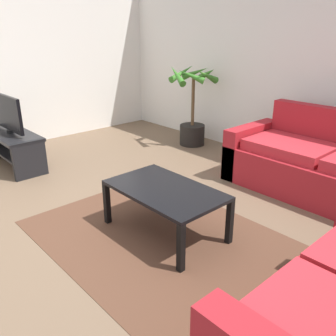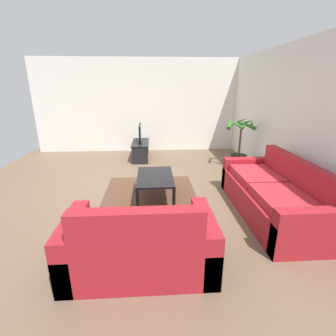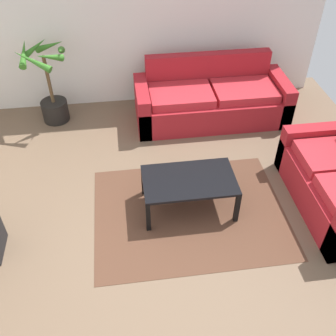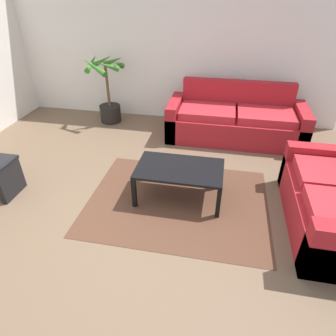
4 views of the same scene
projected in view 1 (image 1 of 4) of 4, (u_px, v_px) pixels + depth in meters
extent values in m
plane|color=brown|center=(91.00, 228.00, 3.35)|extent=(6.60, 6.60, 0.00)
cube|color=silver|center=(281.00, 59.00, 4.74)|extent=(6.00, 0.06, 2.70)
cube|color=maroon|center=(329.00, 180.00, 3.87)|extent=(2.25, 0.90, 0.42)
cube|color=maroon|center=(250.00, 149.00, 4.54)|extent=(0.18, 0.90, 0.62)
cube|color=#B8272F|center=(290.00, 147.00, 4.07)|extent=(0.90, 0.66, 0.12)
cube|color=#B8272F|center=(329.00, 325.00, 1.64)|extent=(0.66, 0.59, 0.12)
cube|color=black|center=(11.00, 134.00, 4.68)|extent=(1.10, 0.45, 0.04)
cube|color=black|center=(14.00, 151.00, 4.76)|extent=(1.02, 0.39, 0.03)
cube|color=black|center=(0.00, 141.00, 5.11)|extent=(0.06, 0.41, 0.46)
cube|color=black|center=(30.00, 160.00, 4.40)|extent=(0.06, 0.41, 0.46)
cube|color=black|center=(8.00, 113.00, 4.57)|extent=(0.80, 0.06, 0.45)
cube|color=teal|center=(9.00, 112.00, 4.59)|extent=(0.74, 0.02, 0.40)
cylinder|color=black|center=(11.00, 131.00, 4.66)|extent=(0.10, 0.10, 0.04)
cube|color=black|center=(165.00, 190.00, 3.13)|extent=(1.04, 0.63, 0.03)
cube|color=black|center=(107.00, 203.00, 3.37)|extent=(0.05, 0.05, 0.41)
cube|color=black|center=(181.00, 248.00, 2.69)|extent=(0.05, 0.05, 0.41)
cube|color=black|center=(154.00, 186.00, 3.73)|extent=(0.05, 0.05, 0.41)
cube|color=black|center=(230.00, 222.00, 3.05)|extent=(0.05, 0.05, 0.41)
cube|color=#513323|center=(157.00, 235.00, 3.22)|extent=(2.20, 1.70, 0.01)
cylinder|color=black|center=(192.00, 135.00, 5.69)|extent=(0.39, 0.39, 0.31)
cylinder|color=brown|center=(193.00, 102.00, 5.50)|extent=(0.05, 0.05, 0.73)
cone|color=#347523|center=(207.00, 76.00, 5.20)|extent=(0.14, 0.50, 0.27)
cone|color=#347523|center=(207.00, 74.00, 5.43)|extent=(0.46, 0.25, 0.26)
cone|color=#347523|center=(195.00, 73.00, 5.53)|extent=(0.39, 0.33, 0.24)
cone|color=#347523|center=(182.00, 73.00, 5.52)|extent=(0.10, 0.50, 0.27)
cone|color=#347523|center=(177.00, 75.00, 5.27)|extent=(0.53, 0.30, 0.29)
cone|color=#347523|center=(192.00, 76.00, 5.17)|extent=(0.38, 0.31, 0.23)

